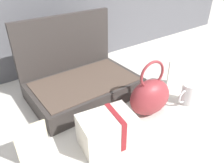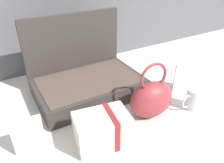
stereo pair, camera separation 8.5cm
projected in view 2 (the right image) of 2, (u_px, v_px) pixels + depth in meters
ground_plane at (112, 113)px, 0.96m from camera, size 6.00×6.00×0.00m
open_suitcase at (86, 78)px, 1.07m from camera, size 0.50×0.34×0.36m
teal_pouch_handbag at (151, 99)px, 0.90m from camera, size 0.20×0.14×0.25m
cream_toiletry_bag at (103, 129)px, 0.78m from camera, size 0.21×0.16×0.12m
coffee_mug at (194, 99)px, 0.97m from camera, size 0.11×0.07×0.10m
info_card_left at (28, 135)px, 0.74m from camera, size 0.10×0.01×0.15m
poster_card_right at (184, 77)px, 1.07m from camera, size 0.12×0.02×0.16m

